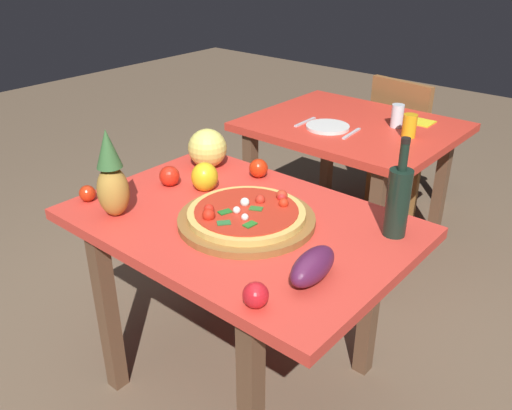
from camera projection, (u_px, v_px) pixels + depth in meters
The scene contains 21 objects.
ground_plane at pixel (242, 376), 2.20m from camera, with size 10.00×10.00×0.00m, color brown.
display_table at pixel (240, 242), 1.91m from camera, with size 1.16×0.81×0.73m.
background_table at pixel (351, 142), 2.85m from camera, with size 1.03×0.86×0.73m.
dining_chair at pixel (406, 137), 3.35m from camera, with size 0.45×0.45×0.85m.
pizza_board at pixel (247, 220), 1.83m from camera, with size 0.47×0.47×0.03m, color #92602E.
pizza at pixel (247, 213), 1.82m from camera, with size 0.40×0.40×0.06m.
wine_bottle at pixel (398, 200), 1.71m from camera, with size 0.08×0.08×0.33m.
pineapple_left at pixel (111, 178), 1.83m from camera, with size 0.11×0.11×0.32m.
melon at pixel (207, 148), 2.25m from camera, with size 0.16×0.16×0.16m, color #E7DE68.
bell_pepper at pixel (205, 177), 2.06m from camera, with size 0.10×0.10×0.11m, color yellow.
eggplant at pixel (313, 266), 1.52m from camera, with size 0.20×0.09×0.09m, color #531D43.
tomato_by_bottle at pixel (258, 168), 2.17m from camera, with size 0.08×0.08×0.08m, color red.
tomato_beside_pepper at pixel (87, 193), 1.98m from camera, with size 0.06×0.06×0.06m, color red.
tomato_at_corner at pixel (169, 176), 2.09m from camera, with size 0.08×0.08×0.08m, color red.
tomato_near_board at pixel (256, 295), 1.41m from camera, with size 0.07×0.07×0.07m, color red.
drinking_glass_juice at pixel (409, 126), 2.59m from camera, with size 0.07×0.07×0.11m, color gold.
drinking_glass_water at pixel (397, 116), 2.72m from camera, with size 0.06×0.06×0.12m, color silver.
dinner_plate at pixel (328, 127), 2.72m from camera, with size 0.22×0.22×0.02m, color white.
fork_utensil at pixel (305, 122), 2.81m from camera, with size 0.02×0.18×0.01m, color silver.
knife_utensil at pixel (352, 134), 2.64m from camera, with size 0.02×0.18×0.01m, color silver.
napkin_folded at pixel (419, 122), 2.81m from camera, with size 0.14×0.12×0.01m, color yellow.
Camera 1 is at (1.11, -1.22, 1.62)m, focal length 37.76 mm.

